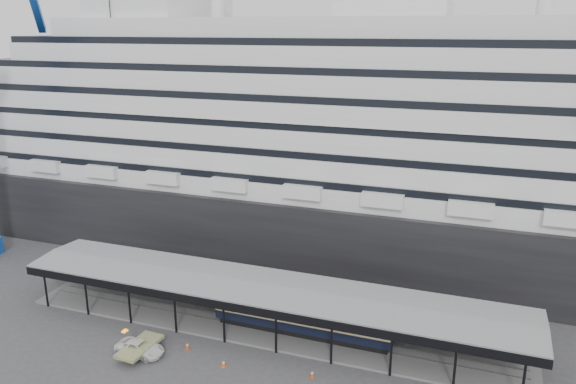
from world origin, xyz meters
name	(u,v)px	position (x,y,z in m)	size (l,w,h in m)	color
ground	(246,352)	(0.00, 0.00, 0.00)	(200.00, 200.00, 0.00)	#3C3C3E
cruise_ship	(334,123)	(0.05, 32.00, 18.35)	(130.00, 30.00, 43.90)	black
platform_canopy	(265,308)	(0.00, 5.00, 2.36)	(56.00, 9.18, 5.30)	slate
port_truck	(140,348)	(-9.88, -4.04, 0.71)	(2.35, 5.09, 1.41)	white
pullman_carriage	(303,315)	(4.36, 5.00, 2.35)	(19.49, 2.74, 19.12)	black
traffic_cone_left	(187,346)	(-5.87, -1.59, 0.38)	(0.52, 0.52, 0.77)	#D9400C
traffic_cone_mid	(223,364)	(-0.98, -3.21, 0.38)	(0.51, 0.51, 0.77)	#F5580D
traffic_cone_right	(312,374)	(7.61, -1.90, 0.39)	(0.50, 0.50, 0.78)	#DC3E0C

